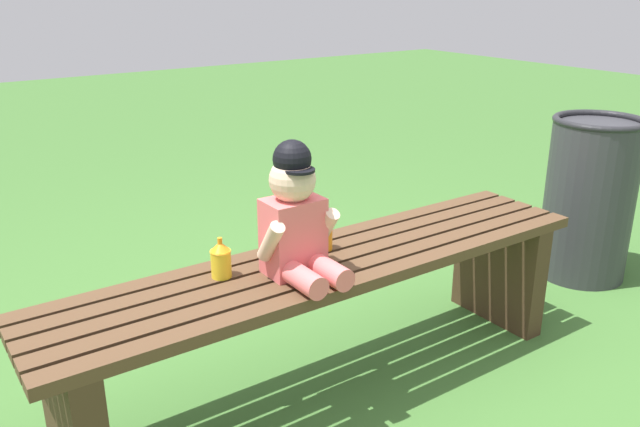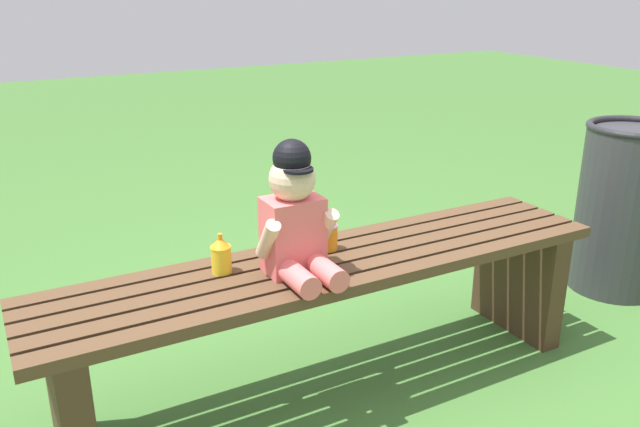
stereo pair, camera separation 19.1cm
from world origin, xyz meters
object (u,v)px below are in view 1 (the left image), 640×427
(park_bench, at_px, (330,300))
(trash_bin, at_px, (589,198))
(sippy_cup_right, at_px, (323,233))
(child_figure, at_px, (296,218))
(sippy_cup_left, at_px, (221,259))

(park_bench, distance_m, trash_bin, 1.47)
(park_bench, bearing_deg, trash_bin, 2.37)
(park_bench, bearing_deg, sippy_cup_right, 71.47)
(child_figure, relative_size, trash_bin, 0.55)
(park_bench, xyz_separation_m, sippy_cup_left, (-0.34, 0.07, 0.20))
(park_bench, height_order, child_figure, child_figure)
(sippy_cup_left, height_order, trash_bin, trash_bin)
(child_figure, bearing_deg, trash_bin, 3.40)
(child_figure, bearing_deg, sippy_cup_right, 32.33)
(sippy_cup_left, distance_m, trash_bin, 1.82)
(trash_bin, bearing_deg, sippy_cup_right, 179.54)
(sippy_cup_left, bearing_deg, trash_bin, -0.37)
(sippy_cup_left, bearing_deg, park_bench, -12.05)
(child_figure, bearing_deg, sippy_cup_left, 151.07)
(sippy_cup_left, height_order, sippy_cup_right, same)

